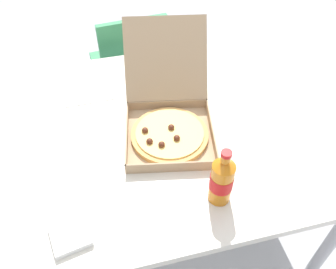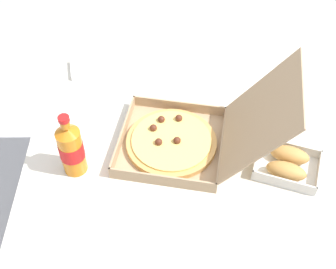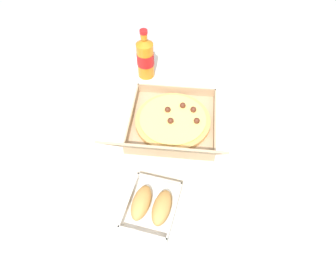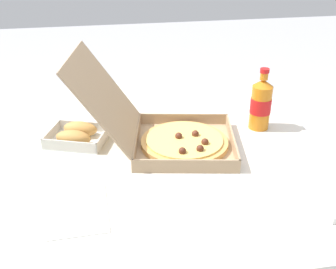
# 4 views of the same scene
# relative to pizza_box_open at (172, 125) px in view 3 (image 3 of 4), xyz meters

# --- Properties ---
(ground_plane) EXTENTS (10.00, 10.00, 0.00)m
(ground_plane) POSITION_rel_pizza_box_open_xyz_m (0.03, 0.02, -0.76)
(ground_plane) COLOR #B2B2B7
(dining_table) EXTENTS (1.22, 1.04, 0.72)m
(dining_table) POSITION_rel_pizza_box_open_xyz_m (0.03, 0.02, -0.11)
(dining_table) COLOR silver
(dining_table) RESTS_ON ground_plane
(pizza_box_open) EXTENTS (0.41, 0.56, 0.31)m
(pizza_box_open) POSITION_rel_pizza_box_open_xyz_m (0.00, 0.00, 0.00)
(pizza_box_open) COLOR tan
(pizza_box_open) RESTS_ON dining_table
(bread_side_box) EXTENTS (0.21, 0.23, 0.06)m
(bread_side_box) POSITION_rel_pizza_box_open_xyz_m (0.09, 0.31, -0.02)
(bread_side_box) COLOR white
(bread_side_box) RESTS_ON dining_table
(cola_bottle) EXTENTS (0.07, 0.07, 0.22)m
(cola_bottle) POSITION_rel_pizza_box_open_xyz_m (0.08, -0.34, 0.05)
(cola_bottle) COLOR orange
(cola_bottle) RESTS_ON dining_table
(paper_menu) EXTENTS (0.21, 0.16, 0.00)m
(paper_menu) POSITION_rel_pizza_box_open_xyz_m (-0.28, 0.30, -0.04)
(paper_menu) COLOR white
(paper_menu) RESTS_ON dining_table
(napkin_pile) EXTENTS (0.13, 0.13, 0.02)m
(napkin_pile) POSITION_rel_pizza_box_open_xyz_m (-0.39, -0.37, -0.03)
(napkin_pile) COLOR white
(napkin_pile) RESTS_ON dining_table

